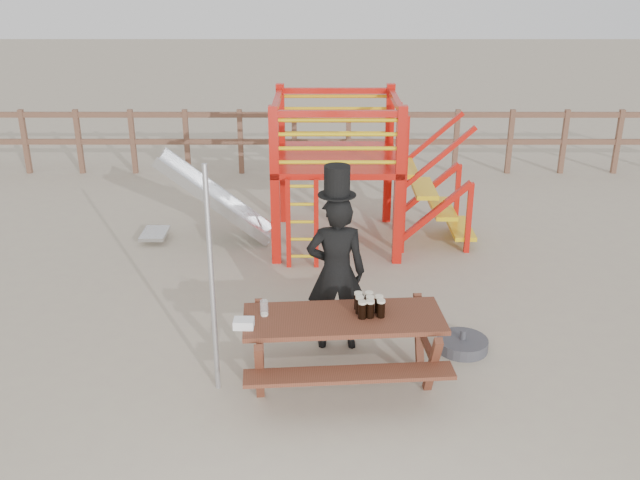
% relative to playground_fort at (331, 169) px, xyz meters
% --- Properties ---
extents(ground, '(60.00, 60.00, 0.00)m').
position_rel_playground_fort_xyz_m(ground, '(-0.12, -3.58, -1.07)').
color(ground, tan).
rests_on(ground, ground).
extents(back_fence, '(15.09, 0.09, 1.20)m').
position_rel_playground_fort_xyz_m(back_fence, '(-0.12, 3.42, -0.34)').
color(back_fence, brown).
rests_on(back_fence, ground).
extents(playground_fort, '(4.71, 1.84, 2.10)m').
position_rel_playground_fort_xyz_m(playground_fort, '(0.00, 0.00, 0.00)').
color(playground_fort, red).
rests_on(playground_fort, ground).
extents(picnic_table, '(1.94, 1.41, 0.72)m').
position_rel_playground_fort_xyz_m(picnic_table, '(0.07, -3.68, -0.62)').
color(picnic_table, brown).
rests_on(picnic_table, ground).
extents(man_with_hat, '(0.61, 0.41, 1.96)m').
position_rel_playground_fort_xyz_m(man_with_hat, '(0.02, -2.96, -0.20)').
color(man_with_hat, black).
rests_on(man_with_hat, ground).
extents(metal_pole, '(0.05, 0.05, 2.20)m').
position_rel_playground_fort_xyz_m(metal_pole, '(-1.11, -3.76, 0.03)').
color(metal_pole, '#B2B2B7').
rests_on(metal_pole, ground).
extents(parasol_base, '(0.53, 0.53, 0.22)m').
position_rel_playground_fort_xyz_m(parasol_base, '(1.34, -3.05, -1.01)').
color(parasol_base, '#3B3B40').
rests_on(parasol_base, ground).
extents(paper_bag, '(0.18, 0.14, 0.08)m').
position_rel_playground_fort_xyz_m(paper_bag, '(-0.83, -3.88, -0.32)').
color(paper_bag, white).
rests_on(paper_bag, picnic_table).
extents(stout_pints, '(0.28, 0.27, 0.17)m').
position_rel_playground_fort_xyz_m(stout_pints, '(0.31, -3.61, -0.27)').
color(stout_pints, black).
rests_on(stout_pints, picnic_table).
extents(empty_glasses, '(0.08, 0.08, 0.15)m').
position_rel_playground_fort_xyz_m(empty_glasses, '(-0.66, -3.65, -0.29)').
color(empty_glasses, silver).
rests_on(empty_glasses, picnic_table).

